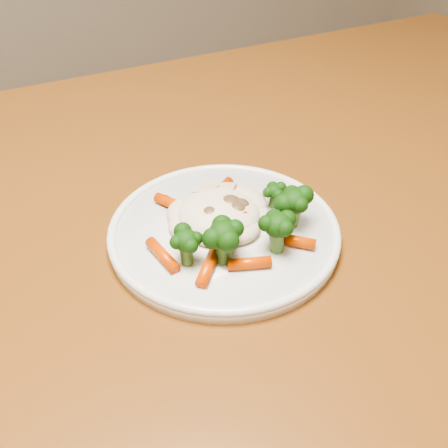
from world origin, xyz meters
The scene contains 3 objects.
dining_table centered at (-0.01, -0.19, 0.66)m, with size 1.29×0.88×0.75m.
plate centered at (-0.11, -0.26, 0.76)m, with size 0.25×0.25×0.01m, color white.
meal centered at (-0.10, -0.26, 0.78)m, with size 0.18×0.16×0.04m.
Camera 1 is at (-0.29, -0.69, 1.14)m, focal length 45.00 mm.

